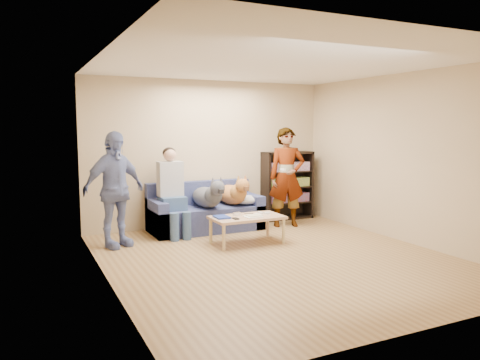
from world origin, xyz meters
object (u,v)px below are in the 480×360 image
person_standing_left (114,190)px  camera_silver (237,214)px  sofa (205,214)px  dog_gray (208,196)px  dog_tan (233,193)px  person_seated (172,188)px  coffee_table (247,219)px  bookshelf (287,184)px  notebook_blue (222,217)px  person_standing_right (287,177)px

person_standing_left → camera_silver: (1.74, -0.54, -0.42)m
camera_silver → sofa: (-0.12, 1.04, -0.16)m
dog_gray → dog_tan: size_ratio=1.07×
person_seated → coffee_table: 1.40m
person_standing_left → person_seated: 1.07m
bookshelf → dog_tan: bearing=-164.0°
dog_gray → bookshelf: bookshelf is taller
dog_gray → bookshelf: (1.83, 0.48, 0.05)m
sofa → coffee_table: (0.24, -1.16, 0.09)m
notebook_blue → coffee_table: size_ratio=0.24×
person_standing_left → person_seated: (1.00, 0.38, -0.09)m
notebook_blue → dog_gray: (0.13, 0.86, 0.20)m
person_seated → person_standing_left: bearing=-159.3°
person_standing_right → bookshelf: (0.36, 0.58, -0.20)m
dog_gray → person_standing_right: bearing=-3.7°
notebook_blue → person_standing_left: bearing=157.5°
dog_gray → bookshelf: bearing=14.8°
person_seated → dog_tan: (1.10, -0.02, -0.15)m
sofa → coffee_table: sofa is taller
dog_tan → bookshelf: 1.37m
sofa → person_standing_left: bearing=-162.7°
dog_gray → dog_tan: 0.52m
camera_silver → coffee_table: bearing=-45.0°
person_standing_left → sofa: person_standing_left is taller
person_standing_right → person_seated: 2.07m
notebook_blue → dog_tan: bearing=56.6°
sofa → coffee_table: bearing=-78.1°
bookshelf → camera_silver: bearing=-142.7°
camera_silver → coffee_table: 0.18m
coffee_table → dog_tan: bearing=76.8°
person_standing_left → coffee_table: (1.86, -0.66, -0.49)m
camera_silver → bookshelf: 2.12m
person_standing_right → coffee_table: person_standing_right is taller
person_standing_right → camera_silver: person_standing_right is taller
person_standing_left → notebook_blue: bearing=-46.4°
person_standing_right → person_seated: bearing=-168.7°
camera_silver → person_seated: person_seated is taller
camera_silver → bookshelf: bookshelf is taller
sofa → notebook_blue: bearing=-98.0°
dog_tan → bookshelf: (1.32, 0.38, 0.05)m
person_standing_left → bookshelf: person_standing_left is taller
coffee_table → bookshelf: (1.56, 1.39, 0.31)m
dog_gray → coffee_table: bearing=-73.5°
person_standing_left → dog_tan: bearing=-14.1°
sofa → dog_gray: bearing=-96.0°
camera_silver → person_seated: size_ratio=0.07×
coffee_table → bookshelf: bookshelf is taller
person_standing_right → notebook_blue: size_ratio=6.79×
person_standing_right → notebook_blue: (-1.60, -0.77, -0.45)m
person_seated → person_standing_right: bearing=-6.0°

